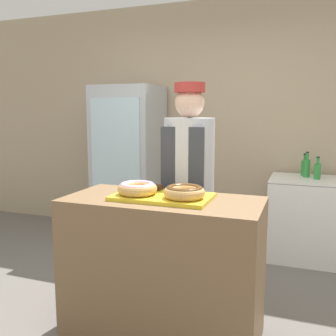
{
  "coord_description": "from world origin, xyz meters",
  "views": [
    {
      "loc": [
        0.82,
        -2.14,
        1.46
      ],
      "look_at": [
        0.0,
        0.1,
        1.1
      ],
      "focal_mm": 40.0,
      "sensor_mm": 36.0,
      "label": 1
    }
  ],
  "objects_px": {
    "chest_freezer": "(319,219)",
    "bottle_green_b_b": "(317,170)",
    "brownie_back_right": "(184,190)",
    "baker_person": "(189,188)",
    "beverage_fridge": "(129,163)",
    "brownie_back_left": "(155,187)",
    "bottle_green": "(305,167)",
    "serving_tray": "(162,197)",
    "donut_chocolate_glaze": "(184,191)",
    "donut_light_glaze": "(137,188)",
    "bottle_green_b": "(307,167)"
  },
  "relations": [
    {
      "from": "brownie_back_left",
      "to": "bottle_green",
      "type": "height_order",
      "value": "bottle_green"
    },
    {
      "from": "baker_person",
      "to": "beverage_fridge",
      "type": "distance_m",
      "value": 1.61
    },
    {
      "from": "baker_person",
      "to": "bottle_green",
      "type": "bearing_deg",
      "value": 58.75
    },
    {
      "from": "donut_light_glaze",
      "to": "baker_person",
      "type": "distance_m",
      "value": 0.63
    },
    {
      "from": "chest_freezer",
      "to": "bottle_green_b_b",
      "type": "height_order",
      "value": "bottle_green_b_b"
    },
    {
      "from": "serving_tray",
      "to": "brownie_back_right",
      "type": "xyz_separation_m",
      "value": [
        0.1,
        0.13,
        0.03
      ]
    },
    {
      "from": "donut_light_glaze",
      "to": "brownie_back_left",
      "type": "xyz_separation_m",
      "value": [
        0.06,
        0.16,
        -0.02
      ]
    },
    {
      "from": "brownie_back_left",
      "to": "baker_person",
      "type": "bearing_deg",
      "value": 76.64
    },
    {
      "from": "bottle_green",
      "to": "bottle_green_b",
      "type": "height_order",
      "value": "bottle_green_b"
    },
    {
      "from": "donut_light_glaze",
      "to": "brownie_back_left",
      "type": "relative_size",
      "value": 3.12
    },
    {
      "from": "brownie_back_right",
      "to": "bottle_green_b_b",
      "type": "relative_size",
      "value": 0.36
    },
    {
      "from": "bottle_green",
      "to": "donut_chocolate_glaze",
      "type": "bearing_deg",
      "value": -109.05
    },
    {
      "from": "beverage_fridge",
      "to": "brownie_back_left",
      "type": "bearing_deg",
      "value": -58.57
    },
    {
      "from": "donut_chocolate_glaze",
      "to": "bottle_green_b_b",
      "type": "xyz_separation_m",
      "value": [
        0.79,
        1.77,
        -0.09
      ]
    },
    {
      "from": "chest_freezer",
      "to": "bottle_green",
      "type": "distance_m",
      "value": 0.54
    },
    {
      "from": "brownie_back_left",
      "to": "chest_freezer",
      "type": "height_order",
      "value": "brownie_back_left"
    },
    {
      "from": "baker_person",
      "to": "brownie_back_right",
      "type": "bearing_deg",
      "value": -77.69
    },
    {
      "from": "brownie_back_right",
      "to": "baker_person",
      "type": "bearing_deg",
      "value": 102.31
    },
    {
      "from": "chest_freezer",
      "to": "bottle_green_b",
      "type": "xyz_separation_m",
      "value": [
        -0.14,
        0.07,
        0.5
      ]
    },
    {
      "from": "brownie_back_left",
      "to": "beverage_fridge",
      "type": "height_order",
      "value": "beverage_fridge"
    },
    {
      "from": "donut_light_glaze",
      "to": "bottle_green_b",
      "type": "relative_size",
      "value": 0.98
    },
    {
      "from": "brownie_back_right",
      "to": "donut_light_glaze",
      "type": "bearing_deg",
      "value": -147.32
    },
    {
      "from": "donut_chocolate_glaze",
      "to": "chest_freezer",
      "type": "height_order",
      "value": "donut_chocolate_glaze"
    },
    {
      "from": "donut_chocolate_glaze",
      "to": "chest_freezer",
      "type": "relative_size",
      "value": 0.26
    },
    {
      "from": "bottle_green_b",
      "to": "brownie_back_left",
      "type": "bearing_deg",
      "value": -119.2
    },
    {
      "from": "donut_chocolate_glaze",
      "to": "baker_person",
      "type": "xyz_separation_m",
      "value": [
        -0.15,
        0.6,
        -0.11
      ]
    },
    {
      "from": "donut_light_glaze",
      "to": "bottle_green_b",
      "type": "xyz_separation_m",
      "value": [
        1.0,
        1.86,
        -0.07
      ]
    },
    {
      "from": "baker_person",
      "to": "bottle_green",
      "type": "xyz_separation_m",
      "value": [
        0.83,
        1.37,
        0.02
      ]
    },
    {
      "from": "chest_freezer",
      "to": "bottle_green",
      "type": "xyz_separation_m",
      "value": [
        -0.16,
        0.18,
        0.49
      ]
    },
    {
      "from": "serving_tray",
      "to": "donut_light_glaze",
      "type": "height_order",
      "value": "donut_light_glaze"
    },
    {
      "from": "donut_chocolate_glaze",
      "to": "bottle_green_b",
      "type": "bearing_deg",
      "value": 69.52
    },
    {
      "from": "brownie_back_left",
      "to": "bottle_green_b_b",
      "type": "xyz_separation_m",
      "value": [
        1.05,
        1.61,
        -0.06
      ]
    },
    {
      "from": "baker_person",
      "to": "chest_freezer",
      "type": "relative_size",
      "value": 1.74
    },
    {
      "from": "brownie_back_right",
      "to": "bottle_green_b_b",
      "type": "xyz_separation_m",
      "value": [
        0.85,
        1.61,
        -0.06
      ]
    },
    {
      "from": "baker_person",
      "to": "bottle_green",
      "type": "height_order",
      "value": "baker_person"
    },
    {
      "from": "serving_tray",
      "to": "bottle_green_b",
      "type": "distance_m",
      "value": 2.01
    },
    {
      "from": "bottle_green",
      "to": "chest_freezer",
      "type": "bearing_deg",
      "value": -48.3
    },
    {
      "from": "bottle_green_b_b",
      "to": "donut_chocolate_glaze",
      "type": "bearing_deg",
      "value": -114.1
    },
    {
      "from": "bottle_green_b",
      "to": "baker_person",
      "type": "bearing_deg",
      "value": -123.8
    },
    {
      "from": "donut_chocolate_glaze",
      "to": "chest_freezer",
      "type": "distance_m",
      "value": 2.05
    },
    {
      "from": "donut_chocolate_glaze",
      "to": "bottle_green",
      "type": "xyz_separation_m",
      "value": [
        0.68,
        1.96,
        -0.09
      ]
    },
    {
      "from": "chest_freezer",
      "to": "bottle_green",
      "type": "relative_size",
      "value": 4.24
    },
    {
      "from": "donut_chocolate_glaze",
      "to": "bottle_green_b",
      "type": "relative_size",
      "value": 0.98
    },
    {
      "from": "serving_tray",
      "to": "donut_chocolate_glaze",
      "type": "xyz_separation_m",
      "value": [
        0.16,
        -0.04,
        0.05
      ]
    },
    {
      "from": "bottle_green",
      "to": "brownie_back_right",
      "type": "bearing_deg",
      "value": -112.18
    },
    {
      "from": "donut_light_glaze",
      "to": "bottle_green",
      "type": "relative_size",
      "value": 1.1
    },
    {
      "from": "brownie_back_left",
      "to": "bottle_green_b",
      "type": "distance_m",
      "value": 1.94
    },
    {
      "from": "brownie_back_left",
      "to": "brownie_back_right",
      "type": "height_order",
      "value": "same"
    },
    {
      "from": "serving_tray",
      "to": "bottle_green_b_b",
      "type": "xyz_separation_m",
      "value": [
        0.95,
        1.73,
        -0.04
      ]
    },
    {
      "from": "serving_tray",
      "to": "brownie_back_right",
      "type": "relative_size",
      "value": 7.58
    }
  ]
}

